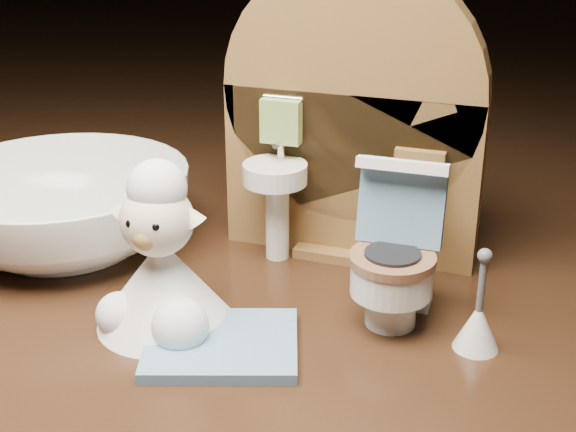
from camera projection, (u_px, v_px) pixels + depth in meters
name	position (u px, v px, depth m)	size (l,w,h in m)	color
backdrop_panel	(350.00, 131.00, 0.39)	(0.13, 0.05, 0.15)	brown
toy_toilet	(396.00, 262.00, 0.35)	(0.04, 0.05, 0.07)	white
bath_mat	(222.00, 344.00, 0.33)	(0.06, 0.05, 0.00)	#5F8BB1
toilet_brush	(478.00, 323.00, 0.33)	(0.02, 0.02, 0.05)	white
plush_lamb	(161.00, 270.00, 0.34)	(0.06, 0.06, 0.08)	white
ceramic_bowl	(63.00, 209.00, 0.42)	(0.13, 0.13, 0.04)	white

